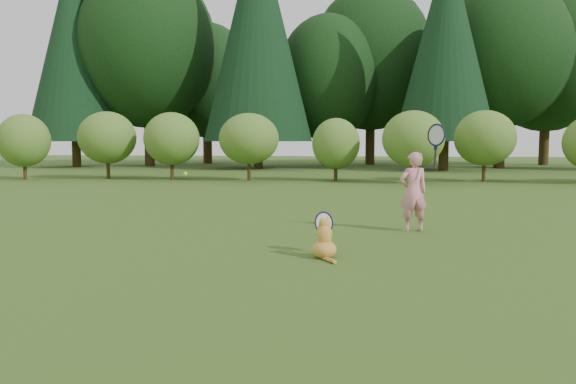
# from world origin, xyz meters

# --- Properties ---
(ground) EXTENTS (100.00, 100.00, 0.00)m
(ground) POSITION_xyz_m (0.00, 0.00, 0.00)
(ground) COLOR #325016
(ground) RESTS_ON ground
(shrub_row) EXTENTS (28.00, 3.00, 2.80)m
(shrub_row) POSITION_xyz_m (0.00, 13.00, 1.40)
(shrub_row) COLOR #497624
(shrub_row) RESTS_ON ground
(woodland_backdrop) EXTENTS (48.00, 10.00, 15.00)m
(woodland_backdrop) POSITION_xyz_m (0.00, 23.00, 7.50)
(woodland_backdrop) COLOR black
(woodland_backdrop) RESTS_ON ground
(child) EXTENTS (0.76, 0.51, 1.97)m
(child) POSITION_xyz_m (2.19, 1.60, 0.69)
(child) COLOR pink
(child) RESTS_ON ground
(cat) EXTENTS (0.40, 0.74, 0.72)m
(cat) POSITION_xyz_m (0.90, -0.73, 0.27)
(cat) COLOR #B36F22
(cat) RESTS_ON ground
(tennis_ball) EXTENTS (0.06, 0.06, 0.06)m
(tennis_ball) POSITION_xyz_m (-1.41, 0.67, 0.98)
(tennis_ball) COLOR yellow
(tennis_ball) RESTS_ON ground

